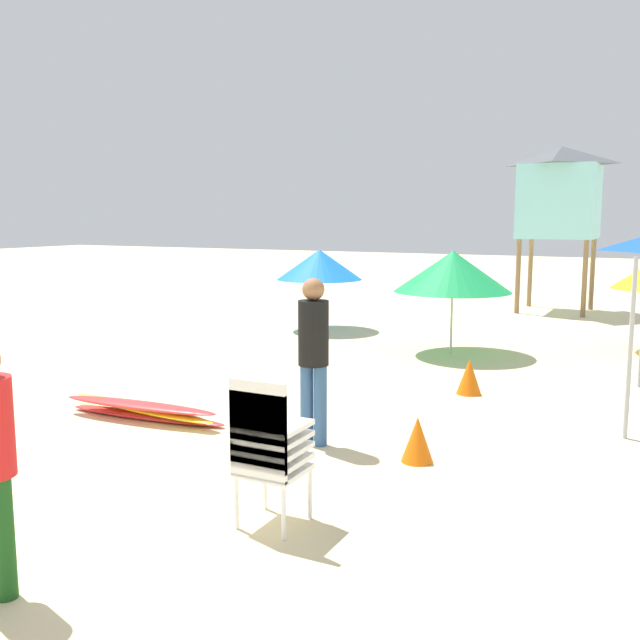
{
  "coord_description": "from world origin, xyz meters",
  "views": [
    {
      "loc": [
        4.99,
        -3.9,
        2.4
      ],
      "look_at": [
        0.99,
        3.92,
        1.11
      ],
      "focal_mm": 39.89,
      "sensor_mm": 36.0,
      "label": 1
    }
  ],
  "objects_px": {
    "beach_umbrella_left": "(319,265)",
    "traffic_cone_near": "(469,376)",
    "stacked_plastic_chairs": "(267,442)",
    "beach_umbrella_far": "(453,271)",
    "lifeguard_tower": "(560,192)",
    "surfboard_pile": "(142,409)",
    "traffic_cone_far": "(417,439)",
    "lifeguard_near_left": "(313,349)"
  },
  "relations": [
    {
      "from": "traffic_cone_near",
      "to": "traffic_cone_far",
      "type": "height_order",
      "value": "traffic_cone_near"
    },
    {
      "from": "lifeguard_tower",
      "to": "traffic_cone_far",
      "type": "bearing_deg",
      "value": -87.07
    },
    {
      "from": "surfboard_pile",
      "to": "lifeguard_near_left",
      "type": "xyz_separation_m",
      "value": [
        2.25,
        0.1,
        0.9
      ]
    },
    {
      "from": "lifeguard_near_left",
      "to": "beach_umbrella_left",
      "type": "xyz_separation_m",
      "value": [
        -3.45,
        6.88,
        0.36
      ]
    },
    {
      "from": "traffic_cone_far",
      "to": "beach_umbrella_far",
      "type": "bearing_deg",
      "value": 103.47
    },
    {
      "from": "stacked_plastic_chairs",
      "to": "beach_umbrella_left",
      "type": "height_order",
      "value": "beach_umbrella_left"
    },
    {
      "from": "stacked_plastic_chairs",
      "to": "surfboard_pile",
      "type": "bearing_deg",
      "value": 146.93
    },
    {
      "from": "stacked_plastic_chairs",
      "to": "traffic_cone_near",
      "type": "bearing_deg",
      "value": 87.01
    },
    {
      "from": "surfboard_pile",
      "to": "beach_umbrella_far",
      "type": "height_order",
      "value": "beach_umbrella_far"
    },
    {
      "from": "stacked_plastic_chairs",
      "to": "lifeguard_near_left",
      "type": "height_order",
      "value": "lifeguard_near_left"
    },
    {
      "from": "traffic_cone_far",
      "to": "stacked_plastic_chairs",
      "type": "bearing_deg",
      "value": -104.96
    },
    {
      "from": "traffic_cone_far",
      "to": "traffic_cone_near",
      "type": "bearing_deg",
      "value": 95.41
    },
    {
      "from": "stacked_plastic_chairs",
      "to": "lifeguard_near_left",
      "type": "bearing_deg",
      "value": 107.7
    },
    {
      "from": "beach_umbrella_left",
      "to": "surfboard_pile",
      "type": "bearing_deg",
      "value": -80.23
    },
    {
      "from": "lifeguard_near_left",
      "to": "traffic_cone_near",
      "type": "distance_m",
      "value": 3.11
    },
    {
      "from": "beach_umbrella_left",
      "to": "traffic_cone_near",
      "type": "bearing_deg",
      "value": -42.75
    },
    {
      "from": "traffic_cone_near",
      "to": "traffic_cone_far",
      "type": "xyz_separation_m",
      "value": [
        0.27,
        -2.88,
        -0.02
      ]
    },
    {
      "from": "surfboard_pile",
      "to": "traffic_cone_near",
      "type": "relative_size",
      "value": 4.79
    },
    {
      "from": "beach_umbrella_left",
      "to": "traffic_cone_near",
      "type": "xyz_separation_m",
      "value": [
        4.34,
        -4.01,
        -1.14
      ]
    },
    {
      "from": "lifeguard_near_left",
      "to": "lifeguard_tower",
      "type": "height_order",
      "value": "lifeguard_tower"
    },
    {
      "from": "traffic_cone_far",
      "to": "beach_umbrella_left",
      "type": "bearing_deg",
      "value": 123.78
    },
    {
      "from": "stacked_plastic_chairs",
      "to": "traffic_cone_far",
      "type": "xyz_separation_m",
      "value": [
        0.53,
        1.97,
        -0.47
      ]
    },
    {
      "from": "beach_umbrella_far",
      "to": "traffic_cone_far",
      "type": "xyz_separation_m",
      "value": [
        1.33,
        -5.56,
        -1.22
      ]
    },
    {
      "from": "lifeguard_near_left",
      "to": "traffic_cone_far",
      "type": "height_order",
      "value": "lifeguard_near_left"
    },
    {
      "from": "stacked_plastic_chairs",
      "to": "lifeguard_near_left",
      "type": "distance_m",
      "value": 2.1
    },
    {
      "from": "surfboard_pile",
      "to": "lifeguard_tower",
      "type": "height_order",
      "value": "lifeguard_tower"
    },
    {
      "from": "beach_umbrella_far",
      "to": "traffic_cone_near",
      "type": "relative_size",
      "value": 4.19
    },
    {
      "from": "lifeguard_near_left",
      "to": "traffic_cone_near",
      "type": "bearing_deg",
      "value": 72.88
    },
    {
      "from": "stacked_plastic_chairs",
      "to": "beach_umbrella_far",
      "type": "distance_m",
      "value": 7.61
    },
    {
      "from": "lifeguard_tower",
      "to": "beach_umbrella_left",
      "type": "distance_m",
      "value": 6.82
    },
    {
      "from": "lifeguard_tower",
      "to": "beach_umbrella_far",
      "type": "height_order",
      "value": "lifeguard_tower"
    },
    {
      "from": "surfboard_pile",
      "to": "beach_umbrella_far",
      "type": "xyz_separation_m",
      "value": [
        2.08,
        5.65,
        1.33
      ]
    },
    {
      "from": "stacked_plastic_chairs",
      "to": "beach_umbrella_far",
      "type": "relative_size",
      "value": 0.59
    },
    {
      "from": "surfboard_pile",
      "to": "lifeguard_near_left",
      "type": "distance_m",
      "value": 2.43
    },
    {
      "from": "stacked_plastic_chairs",
      "to": "traffic_cone_near",
      "type": "height_order",
      "value": "stacked_plastic_chairs"
    },
    {
      "from": "stacked_plastic_chairs",
      "to": "beach_umbrella_left",
      "type": "bearing_deg",
      "value": 114.75
    },
    {
      "from": "surfboard_pile",
      "to": "stacked_plastic_chairs",
      "type": "bearing_deg",
      "value": -33.07
    },
    {
      "from": "beach_umbrella_far",
      "to": "lifeguard_near_left",
      "type": "bearing_deg",
      "value": -88.2
    },
    {
      "from": "stacked_plastic_chairs",
      "to": "beach_umbrella_left",
      "type": "relative_size",
      "value": 0.66
    },
    {
      "from": "surfboard_pile",
      "to": "lifeguard_tower",
      "type": "relative_size",
      "value": 0.57
    },
    {
      "from": "beach_umbrella_left",
      "to": "traffic_cone_far",
      "type": "xyz_separation_m",
      "value": [
        4.61,
        -6.89,
        -1.16
      ]
    },
    {
      "from": "stacked_plastic_chairs",
      "to": "traffic_cone_near",
      "type": "relative_size",
      "value": 2.47
    }
  ]
}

